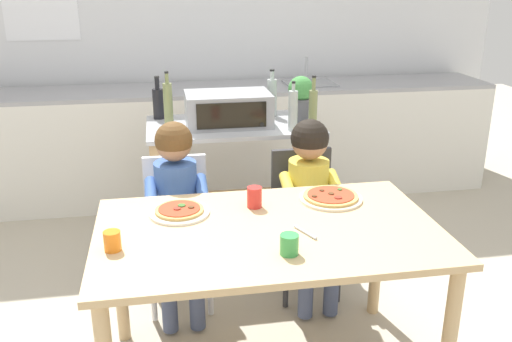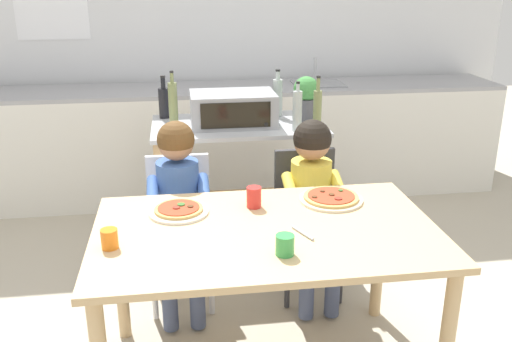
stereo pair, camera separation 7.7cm
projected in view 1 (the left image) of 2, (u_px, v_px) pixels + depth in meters
ground_plane at (236, 263)px, 3.56m from camera, size 10.45×10.45×0.00m
back_wall_tiled at (206, 24)px, 4.61m from camera, size 5.03×0.14×2.70m
kitchen_counter at (214, 142)px, 4.54m from camera, size 4.53×0.60×1.10m
kitchen_island_cart at (234, 167)px, 3.56m from camera, size 1.07×0.61×0.86m
toaster_oven at (228, 109)px, 3.41m from camera, size 0.52×0.34×0.20m
bottle_dark_olive_oil at (313, 109)px, 3.27m from camera, size 0.05×0.05×0.33m
bottle_tall_green_wine at (272, 97)px, 3.62m from camera, size 0.06×0.06×0.31m
bottle_slim_sauce at (168, 105)px, 3.33m from camera, size 0.06×0.06×0.34m
bottle_clear_vinegar at (293, 110)px, 3.28m from camera, size 0.06×0.06×0.30m
bottle_squat_spirits at (158, 102)px, 3.55m from camera, size 0.07×0.07×0.28m
potted_herb_plant at (301, 97)px, 3.49m from camera, size 0.16×0.16×0.28m
dining_table at (268, 248)px, 2.37m from camera, size 1.45×0.88×0.74m
dining_chair_left at (178, 221)px, 3.03m from camera, size 0.36×0.36×0.81m
dining_chair_right at (304, 211)px, 3.14m from camera, size 0.36×0.36×0.81m
child_in_blue_striped_shirt at (177, 197)px, 2.85m from camera, size 0.32×0.42×1.03m
child_in_yellow_shirt at (311, 188)px, 2.97m from camera, size 0.32×0.42×1.01m
pizza_plate_white at (179, 211)px, 2.47m from camera, size 0.27×0.27×0.03m
pizza_plate_cream at (331, 197)px, 2.63m from camera, size 0.30×0.30×0.03m
drinking_cup_green at (289, 244)px, 2.11m from camera, size 0.07×0.07×0.08m
drinking_cup_orange at (112, 241)px, 2.14m from camera, size 0.07×0.07×0.08m
drinking_cup_red at (254, 197)px, 2.54m from camera, size 0.07×0.07×0.10m
serving_spoon at (305, 232)px, 2.29m from camera, size 0.07×0.13×0.01m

